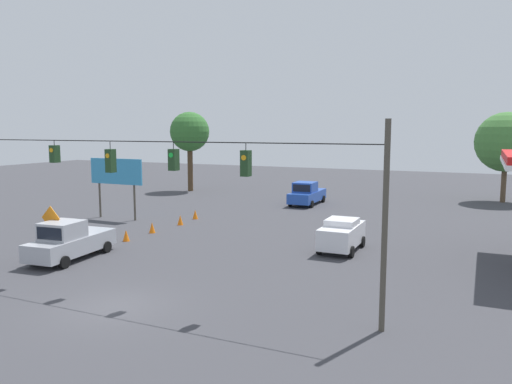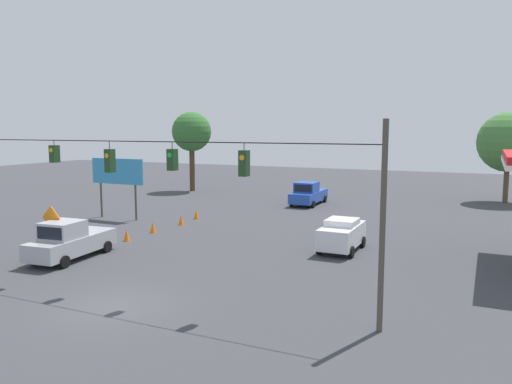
{
  "view_description": "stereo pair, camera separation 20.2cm",
  "coord_description": "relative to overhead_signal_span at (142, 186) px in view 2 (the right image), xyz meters",
  "views": [
    {
      "loc": [
        -12.88,
        14.74,
        6.89
      ],
      "look_at": [
        -1.41,
        -10.25,
        3.4
      ],
      "focal_mm": 35.0,
      "sensor_mm": 36.0,
      "label": 1
    },
    {
      "loc": [
        -13.06,
        14.65,
        6.89
      ],
      "look_at": [
        -1.41,
        -10.25,
        3.4
      ],
      "focal_mm": 35.0,
      "sensor_mm": 36.0,
      "label": 2
    }
  ],
  "objects": [
    {
      "name": "roadside_billboard",
      "position": [
        12.75,
        -13.32,
        -1.11
      ],
      "size": [
        4.8,
        0.16,
        4.65
      ],
      "color": "#4C473D",
      "rests_on": "ground_plane"
    },
    {
      "name": "traffic_cone_fourth",
      "position": [
        6.94,
        -13.2,
        -4.17
      ],
      "size": [
        0.42,
        0.42,
        0.72
      ],
      "primitive_type": "cone",
      "color": "orange",
      "rests_on": "ground_plane"
    },
    {
      "name": "overhead_signal_span",
      "position": [
        0.0,
        0.0,
        0.0
      ],
      "size": [
        20.12,
        0.38,
        7.23
      ],
      "color": "#4C473D",
      "rests_on": "ground_plane"
    },
    {
      "name": "tree_horizon_right",
      "position": [
        16.98,
        -30.6,
        1.98
      ],
      "size": [
        4.33,
        4.33,
        8.76
      ],
      "color": "#4C3823",
      "rests_on": "ground_plane"
    },
    {
      "name": "ground_plane",
      "position": [
        0.08,
        1.96,
        -4.53
      ],
      "size": [
        140.0,
        140.0,
        0.0
      ],
      "primitive_type": "plane",
      "color": "#3D3D42"
    },
    {
      "name": "traffic_cone_second",
      "position": [
        7.08,
        -7.38,
        -4.17
      ],
      "size": [
        0.42,
        0.42,
        0.72
      ],
      "primitive_type": "cone",
      "color": "orange",
      "rests_on": "ground_plane"
    },
    {
      "name": "sedan_white_oncoming_far",
      "position": [
        -5.64,
        -10.59,
        -3.57
      ],
      "size": [
        2.02,
        4.12,
        1.84
      ],
      "color": "silver",
      "rests_on": "ground_plane"
    },
    {
      "name": "pickup_truck_blue_withflow_deep",
      "position": [
        1.84,
        -26.34,
        -3.55
      ],
      "size": [
        2.29,
        5.61,
        2.12
      ],
      "color": "#234CB2",
      "rests_on": "ground_plane"
    },
    {
      "name": "traffic_cone_third",
      "position": [
        7.11,
        -10.08,
        -4.17
      ],
      "size": [
        0.42,
        0.42,
        0.72
      ],
      "primitive_type": "cone",
      "color": "orange",
      "rests_on": "ground_plane"
    },
    {
      "name": "work_zone_sign",
      "position": [
        7.94,
        -2.41,
        -2.54
      ],
      "size": [
        1.27,
        0.06,
        2.84
      ],
      "color": "slate",
      "rests_on": "ground_plane"
    },
    {
      "name": "traffic_cone_nearest",
      "position": [
        7.23,
        -4.51,
        -4.17
      ],
      "size": [
        0.42,
        0.42,
        0.72
      ],
      "primitive_type": "cone",
      "color": "orange",
      "rests_on": "ground_plane"
    },
    {
      "name": "pickup_truck_silver_parked_shoulder",
      "position": [
        7.0,
        -2.69,
        -3.55
      ],
      "size": [
        2.5,
        5.43,
        2.12
      ],
      "color": "#A8AAB2",
      "rests_on": "ground_plane"
    },
    {
      "name": "tree_horizon_left",
      "position": [
        -14.55,
        -35.49,
        1.13
      ],
      "size": [
        5.58,
        5.58,
        8.47
      ],
      "color": "brown",
      "rests_on": "ground_plane"
    },
    {
      "name": "traffic_cone_fifth",
      "position": [
        7.23,
        -15.73,
        -4.17
      ],
      "size": [
        0.42,
        0.42,
        0.72
      ],
      "primitive_type": "cone",
      "color": "orange",
      "rests_on": "ground_plane"
    }
  ]
}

